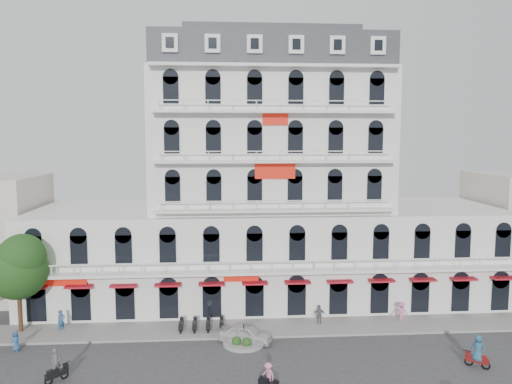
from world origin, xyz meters
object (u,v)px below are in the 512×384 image
object	(u,v)px
parked_car	(246,334)
rider_west	(56,367)
rider_center	(268,377)
rider_east	(478,351)

from	to	relation	value
parked_car	rider_west	world-z (taller)	rider_west
rider_center	rider_east	bearing A→B (deg)	59.17
rider_east	rider_center	size ratio (longest dim) A/B	1.20
rider_west	rider_east	bearing A→B (deg)	-46.64
rider_west	rider_center	world-z (taller)	rider_west
rider_west	rider_east	xyz separation A→B (m)	(28.38, 0.09, 0.16)
rider_east	rider_center	distance (m)	14.95
rider_west	rider_east	size ratio (longest dim) A/B	0.97
parked_car	rider_west	bearing A→B (deg)	131.93
rider_west	rider_center	bearing A→B (deg)	-56.37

